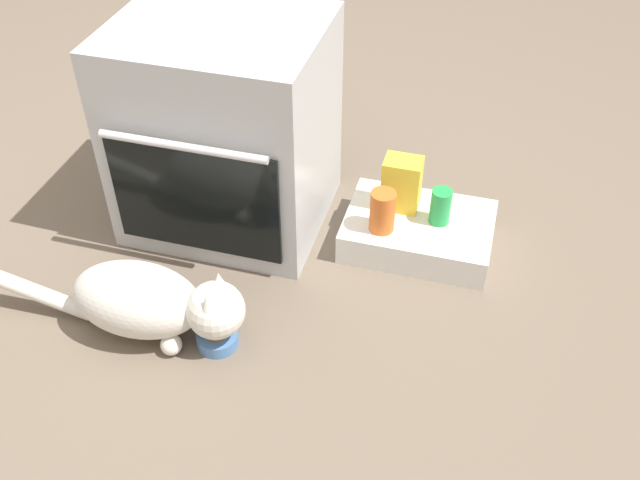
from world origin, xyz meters
name	(u,v)px	position (x,y,z in m)	size (l,w,h in m)	color
ground	(190,306)	(0.00, 0.00, 0.00)	(8.00, 8.00, 0.00)	#6B5B4C
oven	(226,129)	(-0.03, 0.46, 0.34)	(0.63, 0.58, 0.69)	#B7BABF
pantry_cabinet	(418,231)	(0.61, 0.47, 0.05)	(0.47, 0.33, 0.11)	white
food_bowl	(217,338)	(0.14, -0.11, 0.02)	(0.12, 0.12, 0.07)	#4C7AB7
cat	(150,302)	(-0.05, -0.12, 0.13)	(0.80, 0.23, 0.24)	silver
soda_can	(441,206)	(0.67, 0.47, 0.17)	(0.07, 0.07, 0.12)	green
snack_bag	(402,184)	(0.53, 0.52, 0.20)	(0.12, 0.09, 0.18)	yellow
sauce_jar	(382,211)	(0.50, 0.39, 0.18)	(0.08, 0.08, 0.14)	#D16023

